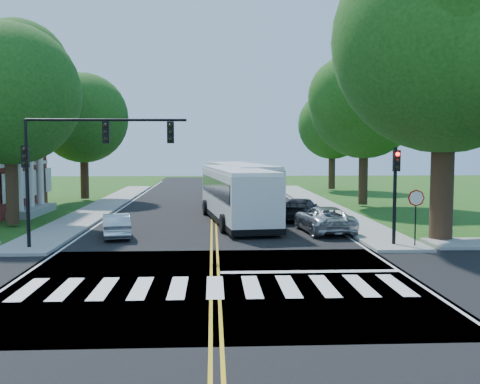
{
  "coord_description": "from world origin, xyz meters",
  "views": [
    {
      "loc": [
        -0.07,
        -18.48,
        4.57
      ],
      "look_at": [
        1.26,
        8.43,
        2.4
      ],
      "focal_mm": 42.0,
      "sensor_mm": 36.0,
      "label": 1
    }
  ],
  "objects": [
    {
      "name": "cross_road",
      "position": [
        0.0,
        0.0,
        0.01
      ],
      "size": [
        60.0,
        12.0,
        0.01
      ],
      "primitive_type": "cube",
      "color": "black",
      "rests_on": "ground"
    },
    {
      "name": "tree_west_near",
      "position": [
        -11.5,
        14.0,
        7.53
      ],
      "size": [
        8.0,
        8.0,
        11.4
      ],
      "color": "#312213",
      "rests_on": "ground"
    },
    {
      "name": "tree_ne_big",
      "position": [
        11.0,
        8.0,
        9.62
      ],
      "size": [
        10.8,
        10.8,
        14.91
      ],
      "color": "#312213",
      "rests_on": "ground"
    },
    {
      "name": "edge_line_e",
      "position": [
        6.8,
        22.0,
        0.01
      ],
      "size": [
        0.12,
        70.0,
        0.01
      ],
      "primitive_type": "cube",
      "color": "silver",
      "rests_on": "road"
    },
    {
      "name": "sidewalk_nw",
      "position": [
        -8.3,
        25.0,
        0.07
      ],
      "size": [
        2.6,
        40.0,
        0.15
      ],
      "primitive_type": "cube",
      "color": "gray",
      "rests_on": "ground"
    },
    {
      "name": "edge_line_w",
      "position": [
        -6.8,
        22.0,
        0.01
      ],
      "size": [
        0.12,
        70.0,
        0.01
      ],
      "primitive_type": "cube",
      "color": "silver",
      "rests_on": "road"
    },
    {
      "name": "ground",
      "position": [
        0.0,
        0.0,
        0.0
      ],
      "size": [
        140.0,
        140.0,
        0.0
      ],
      "primitive_type": "plane",
      "color": "#214912",
      "rests_on": "ground"
    },
    {
      "name": "signal_ne",
      "position": [
        8.2,
        6.44,
        2.96
      ],
      "size": [
        0.3,
        0.46,
        4.4
      ],
      "color": "black",
      "rests_on": "ground"
    },
    {
      "name": "tree_east_mid",
      "position": [
        11.5,
        24.0,
        7.86
      ],
      "size": [
        8.4,
        8.4,
        11.93
      ],
      "color": "#312213",
      "rests_on": "ground"
    },
    {
      "name": "tree_east_far",
      "position": [
        12.5,
        40.0,
        6.86
      ],
      "size": [
        7.2,
        7.2,
        10.34
      ],
      "color": "#312213",
      "rests_on": "ground"
    },
    {
      "name": "stop_bar",
      "position": [
        3.5,
        1.6,
        0.02
      ],
      "size": [
        6.6,
        0.4,
        0.01
      ],
      "primitive_type": "cube",
      "color": "silver",
      "rests_on": "road"
    },
    {
      "name": "center_line",
      "position": [
        0.0,
        22.0,
        0.01
      ],
      "size": [
        0.36,
        70.0,
        0.01
      ],
      "primitive_type": "cube",
      "color": "gold",
      "rests_on": "road"
    },
    {
      "name": "road",
      "position": [
        0.0,
        18.0,
        0.01
      ],
      "size": [
        14.0,
        96.0,
        0.01
      ],
      "primitive_type": "cube",
      "color": "black",
      "rests_on": "ground"
    },
    {
      "name": "hatchback",
      "position": [
        -4.92,
        9.8,
        0.63
      ],
      "size": [
        2.04,
        3.91,
        1.23
      ],
      "primitive_type": "imported",
      "rotation": [
        0.0,
        0.0,
        3.35
      ],
      "color": "silver",
      "rests_on": "road"
    },
    {
      "name": "crosswalk",
      "position": [
        0.0,
        -0.5,
        0.02
      ],
      "size": [
        12.6,
        3.0,
        0.01
      ],
      "primitive_type": "cube",
      "color": "silver",
      "rests_on": "road"
    },
    {
      "name": "sidewalk_ne",
      "position": [
        8.3,
        25.0,
        0.07
      ],
      "size": [
        2.6,
        40.0,
        0.15
      ],
      "primitive_type": "cube",
      "color": "gray",
      "rests_on": "ground"
    },
    {
      "name": "dark_sedan",
      "position": [
        5.44,
        16.06,
        0.7
      ],
      "size": [
        3.43,
        5.09,
        1.37
      ],
      "primitive_type": "imported",
      "rotation": [
        0.0,
        0.0,
        2.79
      ],
      "color": "black",
      "rests_on": "road"
    },
    {
      "name": "suv",
      "position": [
        5.86,
        10.96,
        0.71
      ],
      "size": [
        2.83,
        5.26,
        1.4
      ],
      "primitive_type": "imported",
      "rotation": [
        0.0,
        0.0,
        3.24
      ],
      "color": "silver",
      "rests_on": "road"
    },
    {
      "name": "bus_lead",
      "position": [
        1.38,
        15.01,
        1.74
      ],
      "size": [
        4.38,
        12.93,
        3.28
      ],
      "rotation": [
        0.0,
        0.0,
        3.27
      ],
      "color": "silver",
      "rests_on": "road"
    },
    {
      "name": "signal_nw",
      "position": [
        -5.86,
        6.43,
        4.38
      ],
      "size": [
        7.15,
        0.46,
        5.66
      ],
      "color": "black",
      "rests_on": "ground"
    },
    {
      "name": "stop_sign",
      "position": [
        9.0,
        5.98,
        2.03
      ],
      "size": [
        0.76,
        0.08,
        2.53
      ],
      "color": "black",
      "rests_on": "ground"
    },
    {
      "name": "tree_west_far",
      "position": [
        -11.0,
        30.0,
        7.0
      ],
      "size": [
        7.6,
        7.6,
        10.67
      ],
      "color": "#312213",
      "rests_on": "ground"
    },
    {
      "name": "bus_follow",
      "position": [
        1.93,
        21.36,
        1.78
      ],
      "size": [
        4.93,
        13.2,
        3.35
      ],
      "rotation": [
        0.0,
        0.0,
        3.31
      ],
      "color": "silver",
      "rests_on": "road"
    }
  ]
}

